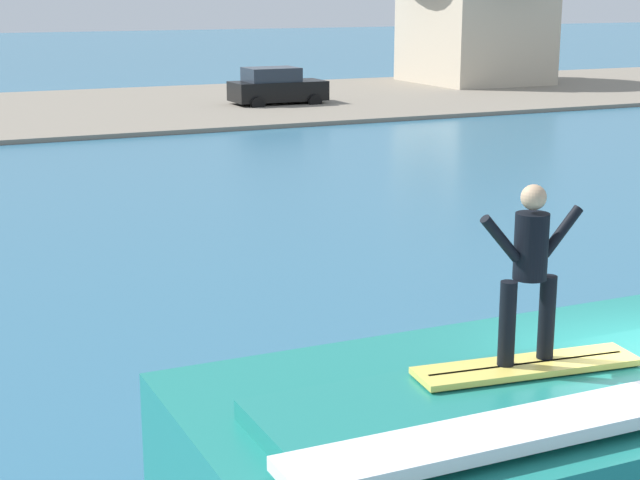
% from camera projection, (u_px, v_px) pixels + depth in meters
% --- Properties ---
extents(wave_crest, '(6.48, 3.56, 1.83)m').
position_uv_depth(wave_crest, '(512.00, 457.00, 9.92)').
color(wave_crest, '#1E7E74').
rests_on(wave_crest, ground_plane).
extents(surfboard, '(2.27, 0.77, 0.06)m').
position_uv_depth(surfboard, '(527.00, 366.00, 9.58)').
color(surfboard, '#EAD159').
rests_on(surfboard, wave_crest).
extents(surfer, '(1.13, 0.32, 1.72)m').
position_uv_depth(surfer, '(530.00, 264.00, 9.39)').
color(surfer, black).
rests_on(surfer, surfboard).
extents(shoreline_bank, '(120.00, 17.78, 0.18)m').
position_uv_depth(shoreline_bank, '(41.00, 112.00, 44.62)').
color(shoreline_bank, gray).
rests_on(shoreline_bank, ground_plane).
extents(car_far_shore, '(4.39, 2.30, 1.86)m').
position_uv_depth(car_far_shore, '(276.00, 87.00, 46.96)').
color(car_far_shore, black).
rests_on(car_far_shore, ground_plane).
extents(house_gabled_white, '(9.04, 9.04, 7.66)m').
position_uv_depth(house_gabled_white, '(476.00, 10.00, 57.11)').
color(house_gabled_white, beige).
rests_on(house_gabled_white, ground_plane).
extents(tree_tall_bare, '(2.63, 2.63, 5.55)m').
position_uv_depth(tree_tall_bare, '(500.00, 12.00, 58.13)').
color(tree_tall_bare, brown).
rests_on(tree_tall_bare, ground_plane).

